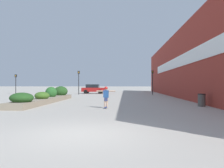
# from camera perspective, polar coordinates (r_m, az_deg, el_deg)

# --- Properties ---
(ground_plane) EXTENTS (300.00, 300.00, 0.00)m
(ground_plane) POSITION_cam_1_polar(r_m,az_deg,el_deg) (7.14, -7.79, -12.78)
(ground_plane) COLOR #ADA89E
(building_wall_right) EXTENTS (0.67, 46.58, 7.70)m
(building_wall_right) POSITION_cam_1_polar(r_m,az_deg,el_deg) (27.67, 16.59, 4.67)
(building_wall_right) COLOR maroon
(building_wall_right) RESTS_ON ground_plane
(planter_box) EXTENTS (1.56, 11.73, 1.36)m
(planter_box) POSITION_cam_1_polar(r_m,az_deg,el_deg) (19.81, -16.54, -3.29)
(planter_box) COLOR gray
(planter_box) RESTS_ON ground_plane
(skateboard) EXTENTS (0.21, 0.74, 0.09)m
(skateboard) POSITION_cam_1_polar(r_m,az_deg,el_deg) (14.33, -1.58, -6.07)
(skateboard) COLOR navy
(skateboard) RESTS_ON ground_plane
(skateboarder) EXTENTS (1.24, 0.23, 1.33)m
(skateboarder) POSITION_cam_1_polar(r_m,az_deg,el_deg) (14.27, -1.58, -2.76)
(skateboarder) COLOR tan
(skateboarder) RESTS_ON skateboard
(trash_bin) EXTENTS (0.54, 0.54, 0.90)m
(trash_bin) POSITION_cam_1_polar(r_m,az_deg,el_deg) (16.67, 22.37, -3.90)
(trash_bin) COLOR #514C47
(trash_bin) RESTS_ON ground_plane
(car_leftmost) EXTENTS (3.84, 1.85, 1.55)m
(car_leftmost) POSITION_cam_1_polar(r_m,az_deg,el_deg) (36.76, -4.91, -1.25)
(car_leftmost) COLOR maroon
(car_leftmost) RESTS_ON ground_plane
(car_center_left) EXTENTS (4.26, 2.03, 1.54)m
(car_center_left) POSITION_cam_1_polar(r_m,az_deg,el_deg) (42.05, 23.50, -1.09)
(car_center_left) COLOR silver
(car_center_left) RESTS_ON ground_plane
(traffic_light_left) EXTENTS (0.28, 0.30, 3.64)m
(traffic_light_left) POSITION_cam_1_polar(r_m,az_deg,el_deg) (34.19, -8.70, 1.44)
(traffic_light_left) COLOR black
(traffic_light_left) RESTS_ON ground_plane
(traffic_light_right) EXTENTS (0.28, 0.30, 3.63)m
(traffic_light_right) POSITION_cam_1_polar(r_m,az_deg,el_deg) (33.16, 10.54, 1.48)
(traffic_light_right) COLOR black
(traffic_light_right) RESTS_ON ground_plane
(traffic_light_far_left) EXTENTS (0.28, 0.30, 3.14)m
(traffic_light_far_left) POSITION_cam_1_polar(r_m,az_deg,el_deg) (37.98, -23.85, 0.84)
(traffic_light_far_left) COLOR black
(traffic_light_far_left) RESTS_ON ground_plane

